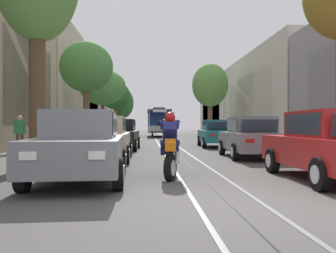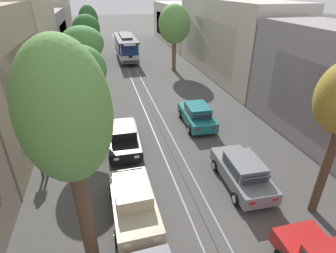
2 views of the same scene
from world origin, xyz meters
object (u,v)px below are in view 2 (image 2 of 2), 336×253
object	(u,v)px
street_tree_kerb_left_second	(81,71)
street_tree_kerb_right_second	(174,25)
street_tree_kerb_left_fourth	(86,28)
pedestrian_on_right_pavement	(70,109)
street_tree_kerb_left_far	(88,20)
pedestrian_crossing_far	(42,162)
parked_car_grey_second_right	(242,172)
cable_car_trolley	(126,47)
street_tree_kerb_left_near	(66,118)
pedestrian_on_left_pavement	(71,81)
parked_car_black_mid_left	(124,137)
parked_car_beige_second_left	(133,201)
parked_car_teal_mid_right	(197,115)
street_tree_kerb_left_mid	(82,43)

from	to	relation	value
street_tree_kerb_left_second	street_tree_kerb_right_second	world-z (taller)	street_tree_kerb_right_second
street_tree_kerb_left_fourth	pedestrian_on_right_pavement	distance (m)	16.14
street_tree_kerb_left_far	pedestrian_crossing_far	bearing A→B (deg)	-94.15
parked_car_grey_second_right	cable_car_trolley	size ratio (longest dim) A/B	0.48
parked_car_grey_second_right	cable_car_trolley	xyz separation A→B (m)	(-2.73, 28.40, 0.86)
parked_car_grey_second_right	street_tree_kerb_left_near	world-z (taller)	street_tree_kerb_left_near
street_tree_kerb_left_fourth	pedestrian_on_left_pavement	xyz separation A→B (m)	(-1.80, -8.88, -3.66)
street_tree_kerb_left_second	pedestrian_on_right_pavement	world-z (taller)	street_tree_kerb_left_second
parked_car_black_mid_left	street_tree_kerb_left_near	size ratio (longest dim) A/B	0.54
parked_car_beige_second_left	street_tree_kerb_left_near	world-z (taller)	street_tree_kerb_left_near
street_tree_kerb_left_far	cable_car_trolley	xyz separation A→B (m)	(4.71, -8.35, -2.75)
parked_car_grey_second_right	street_tree_kerb_left_near	distance (m)	9.31
parked_car_black_mid_left	street_tree_kerb_left_far	size ratio (longest dim) A/B	0.67
street_tree_kerb_right_second	pedestrian_crossing_far	distance (m)	22.20
parked_car_grey_second_right	street_tree_kerb_right_second	distance (m)	21.77
parked_car_grey_second_right	pedestrian_on_left_pavement	xyz separation A→B (m)	(-9.35, 16.84, 0.12)
street_tree_kerb_right_second	cable_car_trolley	xyz separation A→B (m)	(-4.91, 7.20, -3.57)
parked_car_teal_mid_right	cable_car_trolley	bearing A→B (deg)	97.34
parked_car_teal_mid_right	street_tree_kerb_right_second	xyz separation A→B (m)	(2.15, 14.25, 4.43)
cable_car_trolley	pedestrian_on_right_pavement	xyz separation A→B (m)	(-6.23, -18.32, -0.79)
pedestrian_on_left_pavement	pedestrian_on_right_pavement	distance (m)	6.78
parked_car_teal_mid_right	street_tree_kerb_right_second	bearing A→B (deg)	81.43
parked_car_beige_second_left	street_tree_kerb_left_far	xyz separation A→B (m)	(-1.83, 37.47, 3.61)
parked_car_grey_second_right	parked_car_teal_mid_right	distance (m)	6.95
street_tree_kerb_left_far	pedestrian_on_left_pavement	xyz separation A→B (m)	(-1.91, -19.90, -3.50)
parked_car_teal_mid_right	pedestrian_crossing_far	size ratio (longest dim) A/B	2.56
parked_car_beige_second_left	parked_car_teal_mid_right	world-z (taller)	same
parked_car_beige_second_left	street_tree_kerb_left_mid	world-z (taller)	street_tree_kerb_left_mid
parked_car_teal_mid_right	street_tree_kerb_right_second	size ratio (longest dim) A/B	0.59
parked_car_grey_second_right	pedestrian_crossing_far	size ratio (longest dim) A/B	2.55
parked_car_black_mid_left	pedestrian_on_left_pavement	bearing A→B (deg)	108.04
street_tree_kerb_left_near	street_tree_kerb_right_second	distance (m)	25.55
street_tree_kerb_left_near	street_tree_kerb_left_mid	world-z (taller)	street_tree_kerb_left_near
parked_car_beige_second_left	parked_car_grey_second_right	xyz separation A→B (m)	(5.61, 0.73, 0.00)
street_tree_kerb_left_near	street_tree_kerb_right_second	world-z (taller)	street_tree_kerb_left_near
parked_car_grey_second_right	street_tree_kerb_left_near	size ratio (longest dim) A/B	0.54
cable_car_trolley	street_tree_kerb_left_fourth	bearing A→B (deg)	-150.99
pedestrian_on_left_pavement	cable_car_trolley	bearing A→B (deg)	60.19
parked_car_grey_second_right	street_tree_kerb_left_near	bearing A→B (deg)	-161.59
cable_car_trolley	pedestrian_crossing_far	size ratio (longest dim) A/B	5.30
street_tree_kerb_left_second	street_tree_kerb_right_second	distance (m)	17.21
street_tree_kerb_left_second	pedestrian_on_right_pavement	size ratio (longest dim) A/B	3.94
parked_car_teal_mid_right	pedestrian_on_left_pavement	world-z (taller)	pedestrian_on_left_pavement
parked_car_beige_second_left	street_tree_kerb_left_fourth	size ratio (longest dim) A/B	0.71
parked_car_grey_second_right	pedestrian_on_right_pavement	world-z (taller)	parked_car_grey_second_right
street_tree_kerb_left_second	street_tree_kerb_left_mid	world-z (taller)	street_tree_kerb_left_second
street_tree_kerb_left_second	pedestrian_crossing_far	xyz separation A→B (m)	(-2.36, -3.94, -3.59)
parked_car_beige_second_left	pedestrian_on_right_pavement	bearing A→B (deg)	107.21
street_tree_kerb_left_fourth	parked_car_grey_second_right	bearing A→B (deg)	-73.65
street_tree_kerb_left_fourth	pedestrian_on_left_pavement	bearing A→B (deg)	-101.48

